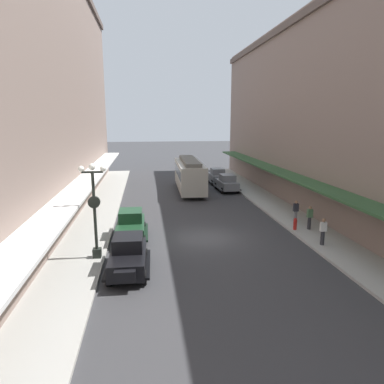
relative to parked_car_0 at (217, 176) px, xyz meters
name	(u,v)px	position (x,y,z in m)	size (l,w,h in m)	color
ground_plane	(204,238)	(-4.80, -19.03, -0.94)	(200.00, 200.00, 0.00)	#38383A
sidewalk_left	(85,242)	(-12.30, -19.03, -0.87)	(3.00, 60.00, 0.15)	#A8A59E
sidewalk_right	(314,232)	(2.70, -19.03, -0.87)	(3.00, 60.00, 0.15)	#A8A59E
building_row_left	(22,72)	(-15.04, -19.03, 9.13)	(4.30, 60.00, 20.15)	gray
building_row_right	(363,110)	(5.43, -19.03, 7.16)	(4.30, 60.00, 16.20)	gray
parked_car_0	(217,176)	(0.00, 0.00, 0.00)	(2.15, 4.26, 1.84)	slate
parked_car_1	(131,225)	(-9.49, -18.51, 0.00)	(2.16, 4.27, 1.84)	#193D23
parked_car_2	(128,254)	(-9.43, -23.51, 0.00)	(2.22, 4.29, 1.84)	black
parked_car_3	(227,182)	(0.09, -4.62, 0.00)	(2.30, 4.32, 1.84)	slate
streetcar	(190,174)	(-3.87, -4.22, 0.96)	(2.75, 9.66, 3.46)	#ADA899
lamp_post_with_clock	(94,207)	(-11.20, -21.70, 2.04)	(1.42, 0.44, 5.16)	black
fire_hydrant	(295,224)	(1.55, -18.56, -0.38)	(0.24, 0.24, 0.82)	#B21E19
pedestrian_0	(296,211)	(2.26, -16.98, 0.05)	(0.36, 0.24, 1.64)	slate
pedestrian_1	(323,231)	(1.93, -21.54, 0.05)	(0.36, 0.24, 1.64)	#2D2D33
pedestrian_2	(310,217)	(2.54, -18.59, 0.05)	(0.36, 0.24, 1.64)	#2D2D33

